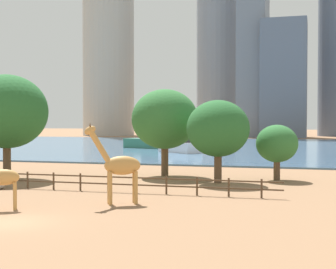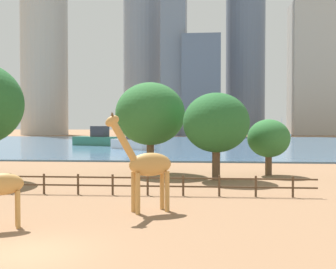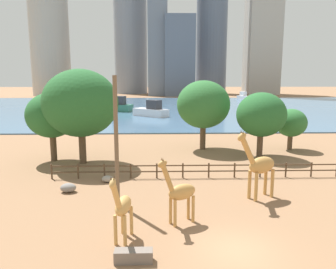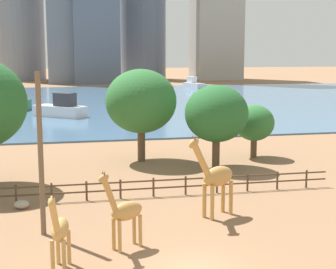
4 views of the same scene
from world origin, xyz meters
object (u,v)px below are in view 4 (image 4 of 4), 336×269
Objects in this scene: giraffe_companion at (216,177)px; tree_left_large at (254,123)px; giraffe_young at (124,211)px; tree_center_broad at (216,114)px; boat_ferry at (61,109)px; boat_tug at (193,84)px; boulder_by_pole at (22,204)px; utility_pole at (41,155)px; tree_right_tall at (141,101)px; boat_sailboat at (4,102)px; giraffe_tall at (59,230)px.

giraffe_companion reaches higher than tree_left_large.
tree_center_broad reaches higher than giraffe_young.
tree_left_large is at bearing 157.51° from boat_ferry.
boat_tug reaches higher than giraffe_young.
boulder_by_pole is at bearing -149.09° from tree_left_large.
utility_pole is 9.18× the size of boulder_by_pole.
boat_sailboat is at bearing 110.43° from tree_right_tall.
utility_pole is 19.16m from tree_right_tall.
tree_left_large is (19.91, 11.92, 2.92)m from boulder_by_pole.
giraffe_companion reaches higher than boat_sailboat.
boat_sailboat reaches higher than boulder_by_pole.
giraffe_tall reaches higher than boulder_by_pole.
tree_left_large is 0.54× the size of boat_sailboat.
tree_left_large reaches higher than giraffe_tall.
giraffe_young is at bearing -101.22° from tree_right_tall.
utility_pole reaches higher than giraffe_companion.
tree_left_large is at bearing 34.95° from tree_center_broad.
tree_center_broad is 51.42m from boat_sailboat.
tree_right_tall reaches higher than giraffe_tall.
giraffe_young is 24.52m from tree_left_large.
boat_sailboat is at bearing -108.18° from giraffe_young.
utility_pole is 60.73m from boat_sailboat.
giraffe_young is 0.48× the size of utility_pole.
tree_center_broad is at bearing -136.35° from giraffe_companion.
utility_pole is 6.57m from boulder_by_pole.
giraffe_companion is at bearing -175.19° from giraffe_young.
giraffe_companion is at bearing -118.34° from tree_left_large.
boat_sailboat is (-7.90, 60.14, -2.86)m from utility_pole.
utility_pole reaches higher than tree_center_broad.
boat_sailboat is (-9.03, 10.63, 0.08)m from boat_ferry.
giraffe_tall is 3.73m from giraffe_young.
tree_center_broad is at bearing 29.62° from boulder_by_pole.
boat_sailboat is (-21.71, 46.51, -3.08)m from tree_center_broad.
boat_tug reaches higher than giraffe_companion.
giraffe_tall is at bearing -38.81° from boat_tug.
boat_sailboat is at bearing 121.34° from tree_left_large.
giraffe_tall is 0.56× the size of boat_tug.
giraffe_tall reaches higher than boat_ferry.
giraffe_tall is at bearing 3.95° from giraffe_young.
giraffe_companion is 18.05m from tree_left_large.
tree_left_large is 0.59× the size of tree_right_tall.
tree_center_broad is at bearing 44.64° from utility_pole.
boulder_by_pole is 55.58m from boat_sailboat.
boat_sailboat is at bearing 96.65° from boulder_by_pole.
utility_pole reaches higher than tree_right_tall.
boat_tug is at bearing -115.44° from boat_sailboat.
boat_sailboat is 1.29× the size of boat_tug.
tree_left_large is (14.43, 19.78, 1.26)m from giraffe_young.
giraffe_companion is 16.72m from tree_right_tall.
giraffe_young is at bearing 133.51° from giraffe_tall.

